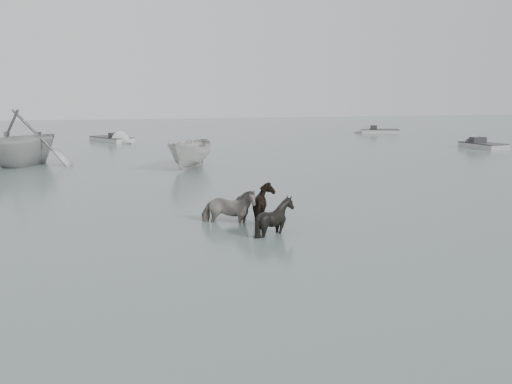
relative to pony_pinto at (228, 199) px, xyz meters
The scene contains 9 objects.
ground 2.62m from the pony_pinto, 84.29° to the right, with size 140.00×140.00×0.00m, color #4F5E5B.
pony_pinto is the anchor object (origin of this frame).
pony_dark 1.18m from the pony_pinto, ahead, with size 1.30×1.11×1.31m, color black.
pony_black 1.88m from the pony_pinto, 58.76° to the right, with size 1.08×1.21×1.33m, color black.
rowboat_trail 17.87m from the pony_pinto, 115.77° to the left, with size 5.11×5.92×3.12m, color #A1A4A1.
boat_small 12.70m from the pony_pinto, 86.80° to the left, with size 1.59×4.23×1.63m, color #B3B3AE.
skiff_port 28.16m from the pony_pinto, 39.27° to the left, with size 4.45×1.60×0.75m, color #949694, non-canonical shape.
skiff_mid 29.96m from the pony_pinto, 95.90° to the left, with size 5.78×1.60×0.75m, color #AAADAA, non-canonical shape.
skiff_star 39.37m from the pony_pinto, 56.84° to the left, with size 4.81×1.60×0.75m, color #A7A7A2, non-canonical shape.
Camera 1 is at (-3.66, -13.85, 3.89)m, focal length 40.00 mm.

